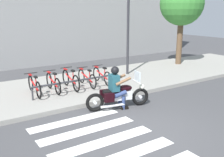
% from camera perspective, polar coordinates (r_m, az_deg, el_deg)
% --- Properties ---
extents(ground_plane, '(48.00, 48.00, 0.00)m').
position_cam_1_polar(ground_plane, '(7.23, 5.95, -11.22)').
color(ground_plane, '#424244').
extents(sidewalk, '(24.00, 4.40, 0.15)m').
position_cam_1_polar(sidewalk, '(10.86, -9.42, -2.02)').
color(sidewalk, gray).
rests_on(sidewalk, ground).
extents(crosswalk_stripe_1, '(2.80, 0.40, 0.01)m').
position_cam_1_polar(crosswalk_stripe_1, '(6.06, 2.38, -16.53)').
color(crosswalk_stripe_1, white).
rests_on(crosswalk_stripe_1, ground).
extents(crosswalk_stripe_2, '(2.80, 0.40, 0.01)m').
position_cam_1_polar(crosswalk_stripe_2, '(6.64, -1.77, -13.57)').
color(crosswalk_stripe_2, white).
rests_on(crosswalk_stripe_2, ground).
extents(crosswalk_stripe_3, '(2.80, 0.40, 0.01)m').
position_cam_1_polar(crosswalk_stripe_3, '(7.26, -5.16, -11.04)').
color(crosswalk_stripe_3, white).
rests_on(crosswalk_stripe_3, ground).
extents(crosswalk_stripe_4, '(2.80, 0.40, 0.01)m').
position_cam_1_polar(crosswalk_stripe_4, '(7.91, -7.95, -8.89)').
color(crosswalk_stripe_4, white).
rests_on(crosswalk_stripe_4, ground).
extents(motorcycle, '(2.18, 0.84, 1.19)m').
position_cam_1_polar(motorcycle, '(8.60, 1.45, -3.63)').
color(motorcycle, black).
rests_on(motorcycle, ground).
extents(rider, '(0.71, 0.63, 1.42)m').
position_cam_1_polar(rider, '(8.47, 0.96, -1.35)').
color(rider, '#1E4C59').
rests_on(rider, ground).
extents(bicycle_0, '(0.48, 1.67, 0.75)m').
position_cam_1_polar(bicycle_0, '(9.92, -16.48, -1.50)').
color(bicycle_0, black).
rests_on(bicycle_0, sidewalk).
extents(bicycle_1, '(0.48, 1.61, 0.77)m').
position_cam_1_polar(bicycle_1, '(10.14, -12.63, -0.88)').
color(bicycle_1, black).
rests_on(bicycle_1, sidewalk).
extents(bicycle_2, '(0.48, 1.72, 0.80)m').
position_cam_1_polar(bicycle_2, '(10.40, -8.96, -0.25)').
color(bicycle_2, black).
rests_on(bicycle_2, sidewalk).
extents(bicycle_3, '(0.48, 1.66, 0.72)m').
position_cam_1_polar(bicycle_3, '(10.71, -5.49, 0.13)').
color(bicycle_3, black).
rests_on(bicycle_3, sidewalk).
extents(bicycle_4, '(0.48, 1.58, 0.72)m').
position_cam_1_polar(bicycle_4, '(11.05, -2.22, 0.65)').
color(bicycle_4, black).
rests_on(bicycle_4, sidewalk).
extents(bike_rack, '(3.46, 0.07, 0.49)m').
position_cam_1_polar(bike_rack, '(9.90, -7.63, -0.64)').
color(bike_rack, '#333338').
rests_on(bike_rack, sidewalk).
extents(street_lamp, '(0.28, 0.28, 3.91)m').
position_cam_1_polar(street_lamp, '(12.46, 3.50, 11.13)').
color(street_lamp, '#2D2D33').
rests_on(street_lamp, ground).
extents(tree_near_rack, '(2.41, 2.41, 4.72)m').
position_cam_1_polar(tree_near_rack, '(15.42, 14.90, 15.31)').
color(tree_near_rack, brown).
rests_on(tree_near_rack, ground).
extents(building_backdrop, '(24.00, 1.20, 7.42)m').
position_cam_1_polar(building_backdrop, '(15.82, -18.86, 15.87)').
color(building_backdrop, gray).
rests_on(building_backdrop, ground).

